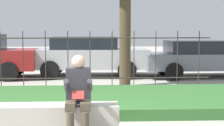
% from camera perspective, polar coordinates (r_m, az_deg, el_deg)
% --- Properties ---
extents(stone_bench, '(2.77, 0.47, 0.47)m').
position_cam_1_polar(stone_bench, '(6.15, -12.18, -8.61)').
color(stone_bench, '#B7B2A3').
rests_on(stone_bench, ground_plane).
extents(person_seated_reader, '(0.42, 0.73, 1.27)m').
position_cam_1_polar(person_seated_reader, '(5.71, -5.15, -4.59)').
color(person_seated_reader, black).
rests_on(person_seated_reader, ground_plane).
extents(grass_berm, '(9.83, 3.04, 0.21)m').
position_cam_1_polar(grass_berm, '(8.29, -7.61, -5.68)').
color(grass_berm, '#33662D').
rests_on(grass_berm, ground_plane).
extents(iron_fence, '(7.83, 0.03, 1.62)m').
position_cam_1_polar(iron_fence, '(10.24, -6.73, 0.58)').
color(iron_fence, '#332D28').
rests_on(iron_fence, ground_plane).
extents(car_parked_center, '(4.15, 2.02, 1.40)m').
position_cam_1_polar(car_parked_center, '(13.21, -3.63, 1.21)').
color(car_parked_center, '#B7B7BC').
rests_on(car_parked_center, ground_plane).
extents(car_parked_right, '(4.52, 2.01, 1.27)m').
position_cam_1_polar(car_parked_right, '(13.44, 14.13, 0.84)').
color(car_parked_right, slate).
rests_on(car_parked_right, ground_plane).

